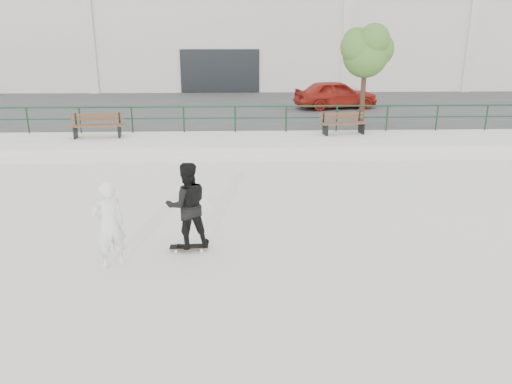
{
  "coord_description": "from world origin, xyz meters",
  "views": [
    {
      "loc": [
        1.11,
        -8.63,
        4.3
      ],
      "look_at": [
        1.5,
        2.0,
        0.85
      ],
      "focal_mm": 35.0,
      "sensor_mm": 36.0,
      "label": 1
    }
  ],
  "objects_px": {
    "red_car": "(336,94)",
    "seated_skater": "(109,225)",
    "tree": "(366,50)",
    "skateboard": "(189,247)",
    "standing_skater": "(187,205)",
    "bench_left": "(97,126)",
    "bench_right": "(343,124)"
  },
  "relations": [
    {
      "from": "bench_left",
      "to": "standing_skater",
      "type": "xyz_separation_m",
      "value": [
        4.2,
        -9.17,
        0.04
      ]
    },
    {
      "from": "standing_skater",
      "to": "bench_left",
      "type": "bearing_deg",
      "value": -80.82
    },
    {
      "from": "standing_skater",
      "to": "seated_skater",
      "type": "xyz_separation_m",
      "value": [
        -1.4,
        -0.67,
        -0.14
      ]
    },
    {
      "from": "bench_left",
      "to": "standing_skater",
      "type": "relative_size",
      "value": 1.11
    },
    {
      "from": "tree",
      "to": "red_car",
      "type": "distance_m",
      "value": 5.31
    },
    {
      "from": "bench_left",
      "to": "seated_skater",
      "type": "relative_size",
      "value": 1.16
    },
    {
      "from": "tree",
      "to": "skateboard",
      "type": "xyz_separation_m",
      "value": [
        -6.27,
        -11.36,
        -3.5
      ]
    },
    {
      "from": "bench_right",
      "to": "red_car",
      "type": "bearing_deg",
      "value": 71.49
    },
    {
      "from": "red_car",
      "to": "standing_skater",
      "type": "height_order",
      "value": "red_car"
    },
    {
      "from": "red_car",
      "to": "tree",
      "type": "bearing_deg",
      "value": 170.91
    },
    {
      "from": "red_car",
      "to": "standing_skater",
      "type": "distance_m",
      "value": 17.21
    },
    {
      "from": "red_car",
      "to": "seated_skater",
      "type": "relative_size",
      "value": 2.49
    },
    {
      "from": "skateboard",
      "to": "standing_skater",
      "type": "relative_size",
      "value": 0.45
    },
    {
      "from": "red_car",
      "to": "seated_skater",
      "type": "distance_m",
      "value": 18.36
    },
    {
      "from": "standing_skater",
      "to": "bench_right",
      "type": "bearing_deg",
      "value": -133.65
    },
    {
      "from": "bench_left",
      "to": "seated_skater",
      "type": "distance_m",
      "value": 10.22
    },
    {
      "from": "bench_left",
      "to": "tree",
      "type": "xyz_separation_m",
      "value": [
        10.47,
        2.2,
        2.64
      ]
    },
    {
      "from": "bench_right",
      "to": "red_car",
      "type": "xyz_separation_m",
      "value": [
        0.96,
        6.66,
        0.31
      ]
    },
    {
      "from": "red_car",
      "to": "standing_skater",
      "type": "relative_size",
      "value": 2.37
    },
    {
      "from": "skateboard",
      "to": "standing_skater",
      "type": "xyz_separation_m",
      "value": [
        0.0,
        -0.0,
        0.9
      ]
    },
    {
      "from": "tree",
      "to": "seated_skater",
      "type": "xyz_separation_m",
      "value": [
        -7.67,
        -12.03,
        -2.73
      ]
    },
    {
      "from": "skateboard",
      "to": "seated_skater",
      "type": "distance_m",
      "value": 1.73
    },
    {
      "from": "bench_right",
      "to": "standing_skater",
      "type": "relative_size",
      "value": 1.04
    },
    {
      "from": "seated_skater",
      "to": "skateboard",
      "type": "bearing_deg",
      "value": 176.16
    },
    {
      "from": "tree",
      "to": "standing_skater",
      "type": "xyz_separation_m",
      "value": [
        -6.27,
        -11.36,
        -2.6
      ]
    },
    {
      "from": "tree",
      "to": "seated_skater",
      "type": "height_order",
      "value": "tree"
    },
    {
      "from": "skateboard",
      "to": "seated_skater",
      "type": "height_order",
      "value": "seated_skater"
    },
    {
      "from": "standing_skater",
      "to": "seated_skater",
      "type": "relative_size",
      "value": 1.05
    },
    {
      "from": "bench_right",
      "to": "tree",
      "type": "relative_size",
      "value": 0.45
    },
    {
      "from": "skateboard",
      "to": "tree",
      "type": "bearing_deg",
      "value": 58.94
    },
    {
      "from": "standing_skater",
      "to": "tree",
      "type": "bearing_deg",
      "value": -134.32
    },
    {
      "from": "tree",
      "to": "standing_skater",
      "type": "bearing_deg",
      "value": -118.89
    }
  ]
}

